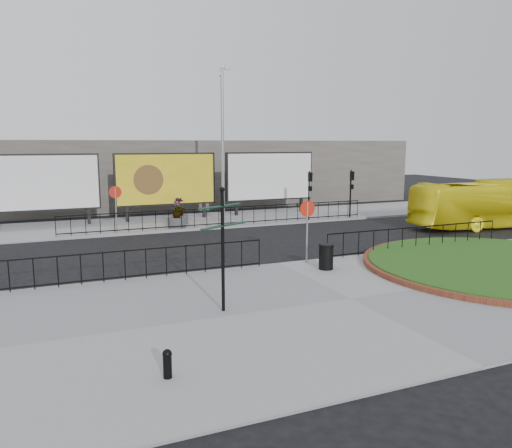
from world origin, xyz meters
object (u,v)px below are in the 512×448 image
lamp_post (223,143)px  planter_a (177,218)px  fingerpost_sign (223,237)px  litter_bin (326,257)px  planter_b (180,214)px  bus (491,204)px  billboard_mid (166,179)px  bollard (167,362)px

lamp_post → planter_a: size_ratio=6.23×
planter_a → fingerpost_sign: bearing=-99.0°
fingerpost_sign → litter_bin: fingerpost_sign is taller
lamp_post → planter_b: lamp_post is taller
bus → planter_b: bus is taller
billboard_mid → litter_bin: bearing=-79.6°
bollard → litter_bin: litter_bin is taller
billboard_mid → planter_b: (0.30, -1.97, -1.88)m
bus → planter_b: size_ratio=6.23×
billboard_mid → bus: (16.61, -9.47, -1.24)m
planter_a → bollard: bearing=-104.6°
lamp_post → bus: size_ratio=0.95×
fingerpost_sign → litter_bin: bearing=5.7°
billboard_mid → planter_a: billboard_mid is taller
litter_bin → bus: bearing=20.0°
bollard → litter_bin: bearing=40.4°
litter_bin → planter_b: size_ratio=0.61×
billboard_mid → bollard: size_ratio=10.26×
billboard_mid → lamp_post: size_ratio=0.67×
bollard → bus: 24.31m
bollard → planter_a: bearing=75.4°
fingerpost_sign → planter_b: size_ratio=2.23×
litter_bin → planter_b: (-2.37, 12.59, 0.11)m
bus → planter_a: bus is taller
lamp_post → fingerpost_sign: 16.66m
bollard → planter_b: 19.64m
lamp_post → bollard: bearing=-112.4°
litter_bin → bus: size_ratio=0.10×
lamp_post → billboard_mid: bearing=146.7°
bus → bollard: bearing=123.1°
billboard_mid → litter_bin: 14.94m
billboard_mid → planter_b: 2.74m
lamp_post → litter_bin: lamp_post is taller
fingerpost_sign → lamp_post: bearing=46.4°
fingerpost_sign → bollard: bearing=-149.1°
bus → planter_b: 17.97m
litter_bin → fingerpost_sign: bearing=-150.0°
planter_a → billboard_mid: bearing=87.3°
fingerpost_sign → planter_a: fingerpost_sign is taller
billboard_mid → bollard: (-4.81, -20.94, -2.15)m
lamp_post → bus: lamp_post is taller
billboard_mid → planter_a: bearing=-92.7°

